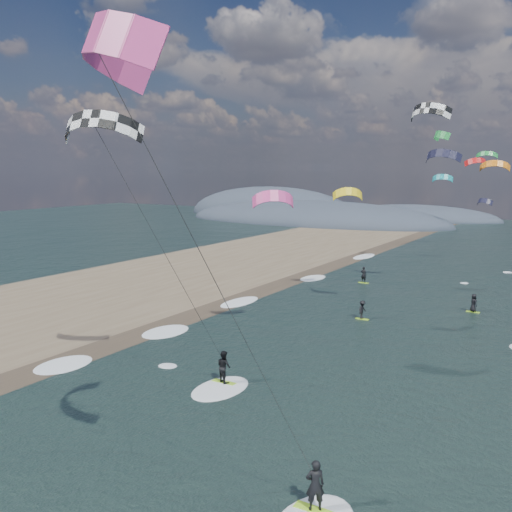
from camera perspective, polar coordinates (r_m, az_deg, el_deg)
The scene contains 8 objects.
ground at distance 26.84m, azimuth -12.28°, elevation -18.61°, with size 260.00×260.00×0.00m, color black.
wet_sand_strip at distance 41.31m, azimuth -14.80°, elevation -8.77°, with size 3.00×240.00×0.00m, color #382D23.
coastal_hills at distance 139.77m, azimuth 5.20°, elevation 3.74°, with size 80.00×41.00×15.00m.
kitesurfer_near_a at distance 16.68m, azimuth -11.55°, elevation 11.09°, with size 7.98×9.66×16.64m.
kitesurfer_near_b at distance 29.61m, azimuth -12.06°, elevation 5.00°, with size 7.30×8.78×15.53m.
far_kitesurfers at distance 52.56m, azimuth 13.78°, elevation -4.03°, with size 13.70×14.95×1.79m.
bg_kite_field at distance 74.41m, azimuth 18.93°, elevation 8.87°, with size 12.22×78.95×10.77m.
shoreline_surf at distance 43.79m, azimuth -9.18°, elevation -7.58°, with size 2.40×79.40×0.11m.
Camera 1 is at (16.75, -17.00, 12.28)m, focal length 40.00 mm.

